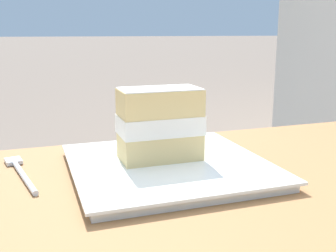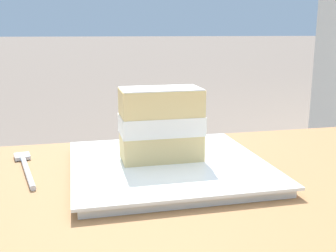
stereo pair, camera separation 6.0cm
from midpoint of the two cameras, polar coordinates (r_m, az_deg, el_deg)
The scene contains 3 objects.
dessert_plate at distance 0.61m, azimuth 2.80°, elevation -5.67°, with size 0.28×0.28×0.02m.
cake_slice at distance 0.61m, azimuth 1.78°, elevation 0.28°, with size 0.12×0.07×0.11m.
dessert_fork at distance 0.65m, azimuth -16.83°, elevation -5.48°, with size 0.05×0.17×0.01m.
Camera 2 is at (-0.24, -0.35, 0.93)m, focal length 43.61 mm.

